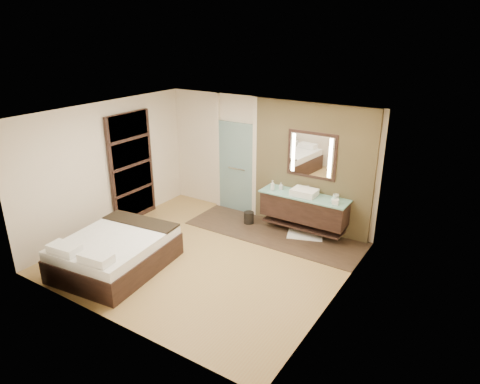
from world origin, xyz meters
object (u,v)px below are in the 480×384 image
Objects in this scene: bed at (115,252)px; waste_bin at (249,218)px; mirror_unit at (312,155)px; vanity at (304,208)px.

bed reaches higher than waste_bin.
vanity is at bearing -90.00° from mirror_unit.
mirror_unit reaches higher than waste_bin.
mirror_unit is at bearing 49.55° from bed.
vanity is 6.78× the size of waste_bin.
bed is (-2.24, -3.31, -1.34)m from mirror_unit.
bed is 7.75× the size of waste_bin.
waste_bin is at bearing 63.69° from bed.
vanity is 0.87× the size of bed.
bed is at bearing -109.92° from waste_bin.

